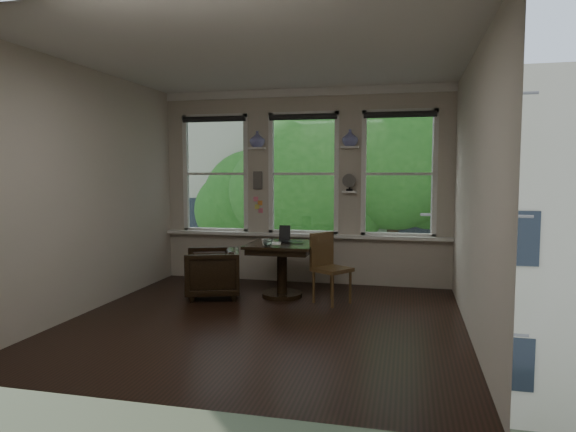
% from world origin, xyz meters
% --- Properties ---
extents(ground, '(4.50, 4.50, 0.00)m').
position_xyz_m(ground, '(0.00, 0.00, 0.00)').
color(ground, black).
rests_on(ground, ground).
extents(ceiling, '(4.50, 4.50, 0.00)m').
position_xyz_m(ceiling, '(0.00, 0.00, 3.00)').
color(ceiling, silver).
rests_on(ceiling, ground).
extents(wall_back, '(4.50, 0.00, 4.50)m').
position_xyz_m(wall_back, '(0.00, 2.25, 1.50)').
color(wall_back, '#BCB4A0').
rests_on(wall_back, ground).
extents(wall_front, '(4.50, 0.00, 4.50)m').
position_xyz_m(wall_front, '(0.00, -2.25, 1.50)').
color(wall_front, '#BCB4A0').
rests_on(wall_front, ground).
extents(wall_left, '(0.00, 4.50, 4.50)m').
position_xyz_m(wall_left, '(-2.25, 0.00, 1.50)').
color(wall_left, '#BCB4A0').
rests_on(wall_left, ground).
extents(wall_right, '(0.00, 4.50, 4.50)m').
position_xyz_m(wall_right, '(2.25, 0.00, 1.50)').
color(wall_right, '#BCB4A0').
rests_on(wall_right, ground).
extents(window_left, '(1.10, 0.12, 1.90)m').
position_xyz_m(window_left, '(-1.45, 2.25, 1.70)').
color(window_left, white).
rests_on(window_left, ground).
extents(window_center, '(1.10, 0.12, 1.90)m').
position_xyz_m(window_center, '(0.00, 2.25, 1.70)').
color(window_center, white).
rests_on(window_center, ground).
extents(window_right, '(1.10, 0.12, 1.90)m').
position_xyz_m(window_right, '(1.45, 2.25, 1.70)').
color(window_right, white).
rests_on(window_right, ground).
extents(shelf_left, '(0.26, 0.16, 0.03)m').
position_xyz_m(shelf_left, '(-0.72, 2.15, 2.10)').
color(shelf_left, white).
rests_on(shelf_left, ground).
extents(shelf_right, '(0.26, 0.16, 0.03)m').
position_xyz_m(shelf_right, '(0.72, 2.15, 2.10)').
color(shelf_right, white).
rests_on(shelf_right, ground).
extents(intercom, '(0.14, 0.06, 0.28)m').
position_xyz_m(intercom, '(-0.72, 2.18, 1.60)').
color(intercom, '#59544F').
rests_on(intercom, ground).
extents(sticky_notes, '(0.16, 0.01, 0.24)m').
position_xyz_m(sticky_notes, '(-0.72, 2.19, 1.25)').
color(sticky_notes, pink).
rests_on(sticky_notes, ground).
extents(desk_fan, '(0.20, 0.20, 0.24)m').
position_xyz_m(desk_fan, '(0.72, 2.13, 1.53)').
color(desk_fan, '#59544F').
rests_on(desk_fan, ground).
extents(vase_left, '(0.24, 0.24, 0.25)m').
position_xyz_m(vase_left, '(-0.72, 2.15, 2.24)').
color(vase_left, silver).
rests_on(vase_left, shelf_left).
extents(vase_right, '(0.24, 0.24, 0.25)m').
position_xyz_m(vase_right, '(0.72, 2.15, 2.24)').
color(vase_right, silver).
rests_on(vase_right, shelf_right).
extents(table, '(0.90, 0.90, 0.75)m').
position_xyz_m(table, '(-0.09, 1.19, 0.38)').
color(table, black).
rests_on(table, ground).
extents(armchair_left, '(0.94, 0.92, 0.67)m').
position_xyz_m(armchair_left, '(-1.03, 0.96, 0.34)').
color(armchair_left, black).
rests_on(armchair_left, ground).
extents(cushion_red, '(0.45, 0.45, 0.06)m').
position_xyz_m(cushion_red, '(-1.03, 0.96, 0.45)').
color(cushion_red, maroon).
rests_on(cushion_red, armchair_left).
extents(side_chair_right, '(0.58, 0.58, 0.92)m').
position_xyz_m(side_chair_right, '(0.63, 1.00, 0.46)').
color(side_chair_right, '#4D341B').
rests_on(side_chair_right, ground).
extents(laptop, '(0.34, 0.23, 0.03)m').
position_xyz_m(laptop, '(0.02, 1.20, 0.76)').
color(laptop, black).
rests_on(laptop, table).
extents(mug, '(0.10, 0.10, 0.09)m').
position_xyz_m(mug, '(-0.26, 0.93, 0.79)').
color(mug, white).
rests_on(mug, table).
extents(drinking_glass, '(0.15, 0.15, 0.09)m').
position_xyz_m(drinking_glass, '(-0.20, 0.87, 0.80)').
color(drinking_glass, white).
rests_on(drinking_glass, table).
extents(tablet, '(0.16, 0.09, 0.22)m').
position_xyz_m(tablet, '(-0.12, 1.46, 0.86)').
color(tablet, black).
rests_on(tablet, table).
extents(papers, '(0.27, 0.34, 0.00)m').
position_xyz_m(papers, '(-0.20, 1.13, 0.75)').
color(papers, silver).
rests_on(papers, table).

